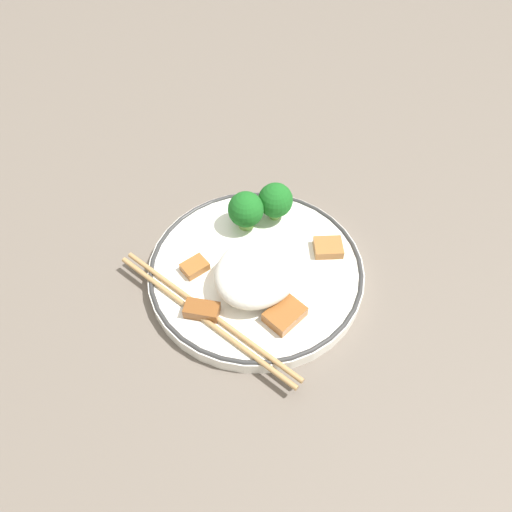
% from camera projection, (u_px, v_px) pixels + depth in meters
% --- Properties ---
extents(ground_plane, '(3.00, 3.00, 0.00)m').
position_uv_depth(ground_plane, '(256.00, 276.00, 0.55)').
color(ground_plane, '#665B51').
extents(plate, '(0.23, 0.23, 0.02)m').
position_uv_depth(plate, '(256.00, 271.00, 0.55)').
color(plate, white).
rests_on(plate, ground_plane).
extents(rice_mound, '(0.10, 0.08, 0.04)m').
position_uv_depth(rice_mound, '(257.00, 271.00, 0.51)').
color(rice_mound, white).
rests_on(rice_mound, plate).
extents(broccoli_back_left, '(0.04, 0.04, 0.05)m').
position_uv_depth(broccoli_back_left, '(275.00, 201.00, 0.57)').
color(broccoli_back_left, '#72AD4C').
rests_on(broccoli_back_left, plate).
extents(broccoli_back_center, '(0.04, 0.04, 0.05)m').
position_uv_depth(broccoli_back_center, '(246.00, 210.00, 0.56)').
color(broccoli_back_center, '#72AD4C').
rests_on(broccoli_back_center, plate).
extents(meat_near_front, '(0.04, 0.03, 0.01)m').
position_uv_depth(meat_near_front, '(285.00, 314.00, 0.50)').
color(meat_near_front, brown).
rests_on(meat_near_front, plate).
extents(meat_near_left, '(0.03, 0.03, 0.01)m').
position_uv_depth(meat_near_left, '(195.00, 267.00, 0.54)').
color(meat_near_left, '#995B28').
rests_on(meat_near_left, plate).
extents(meat_near_right, '(0.05, 0.05, 0.01)m').
position_uv_depth(meat_near_right, '(261.00, 256.00, 0.54)').
color(meat_near_right, brown).
rests_on(meat_near_right, plate).
extents(meat_near_back, '(0.04, 0.04, 0.01)m').
position_uv_depth(meat_near_back, '(328.00, 248.00, 0.55)').
color(meat_near_back, '#9E6633').
rests_on(meat_near_back, plate).
extents(meat_on_rice_edge, '(0.03, 0.04, 0.01)m').
position_uv_depth(meat_on_rice_edge, '(202.00, 310.00, 0.50)').
color(meat_on_rice_edge, brown).
rests_on(meat_on_rice_edge, plate).
extents(chopsticks, '(0.01, 0.24, 0.01)m').
position_uv_depth(chopsticks, '(202.00, 312.00, 0.50)').
color(chopsticks, '#AD8451').
rests_on(chopsticks, plate).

